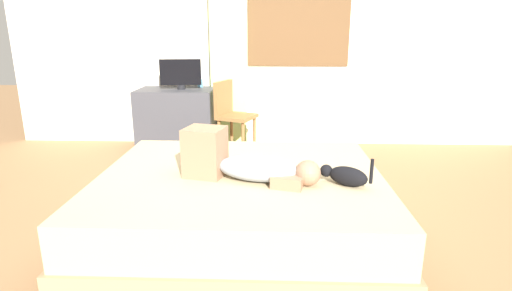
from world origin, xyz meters
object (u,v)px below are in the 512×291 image
Objects in this scene: person_lying at (244,163)px; cat at (345,176)px; desk at (177,120)px; chair_by_desk at (231,112)px; cup at (200,83)px; tv_monitor at (181,74)px; bed at (241,201)px.

person_lying is 2.96× the size of cat.
chair_by_desk is at bearing -16.94° from desk.
cat is 3.29× the size of cup.
cup is (-1.37, 2.44, 0.30)m from cat.
tv_monitor is 0.77m from chair_by_desk.
cup reaches higher than desk.
tv_monitor is 0.30m from cup.
desk is 1.88× the size of tv_monitor.
chair_by_desk is at bearing -43.71° from cup.
bed is 2.18× the size of person_lying.
cup is (0.19, 0.19, -0.13)m from tv_monitor.
bed is 6.45× the size of cat.
person_lying is (0.03, -0.11, 0.33)m from bed.
bed is 2.33m from tv_monitor.
bed is 2.38× the size of chair_by_desk.
person_lying is 0.68m from cat.
cat is 0.66× the size of tv_monitor.
person_lying is at bearing -65.99° from desk.
chair_by_desk is (-0.25, 1.84, 0.30)m from bed.
cat is 2.82m from cup.
cup reaches higher than bed.
desk is at bearing 114.49° from bed.
chair_by_desk is (0.42, -0.40, -0.28)m from cup.
person_lying is 9.73× the size of cup.
desk is (-1.63, 2.25, -0.12)m from cat.
desk is at bearing 114.01° from person_lying.
cup reaches higher than person_lying.
cat is 2.25m from chair_by_desk.
tv_monitor is (-0.86, 2.04, 0.71)m from bed.
person_lying is at bearing 172.01° from cat.
tv_monitor is at bearing 0.00° from desk.
person_lying is at bearing -75.30° from bed.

